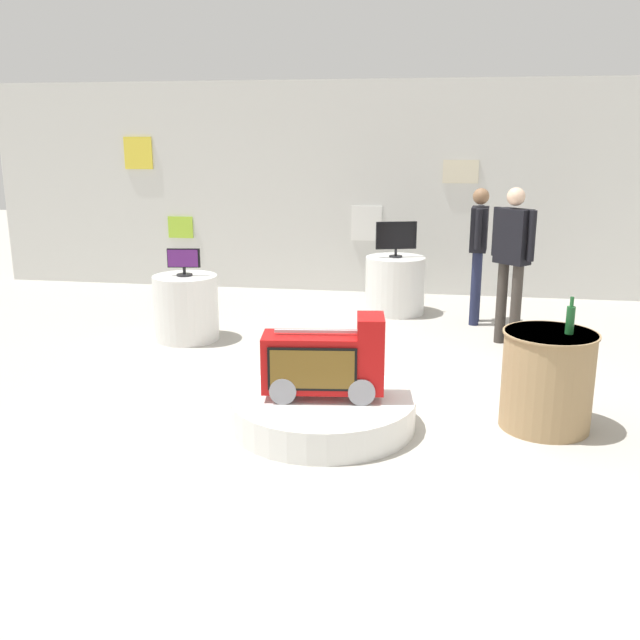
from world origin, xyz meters
name	(u,v)px	position (x,y,z in m)	size (l,w,h in m)	color
ground_plane	(372,409)	(0.00, 0.00, 0.00)	(30.00, 30.00, 0.00)	#B2ADA3
back_wall_display	(404,189)	(0.01, 4.78, 1.55)	(12.76, 0.13, 3.10)	silver
main_display_pedestal	(323,411)	(-0.37, -0.42, 0.13)	(1.51, 1.51, 0.25)	silver
novelty_firetruck_tv	(325,364)	(-0.35, -0.43, 0.53)	(1.01, 0.50, 0.68)	gray
display_pedestal_left_rear	(186,308)	(-2.34, 1.84, 0.38)	(0.74, 0.74, 0.76)	silver
tv_on_left_rear	(184,261)	(-2.34, 1.83, 0.93)	(0.38, 0.18, 0.31)	black
display_pedestal_center_rear	(395,285)	(-0.02, 3.51, 0.38)	(0.79, 0.79, 0.76)	silver
tv_on_center_rear	(396,237)	(-0.02, 3.50, 1.02)	(0.53, 0.19, 0.47)	black
side_table_round	(547,379)	(1.42, -0.16, 0.41)	(0.75, 0.75, 0.81)	#9E7F56
bottle_on_side_table	(570,319)	(1.56, -0.18, 0.93)	(0.07, 0.07, 0.30)	#195926
shopper_browsing_near_truck	(512,254)	(1.34, 2.22, 1.05)	(0.43, 0.41, 1.77)	#38332D
shopper_browsing_rear	(478,245)	(1.02, 3.13, 1.00)	(0.24, 0.56, 1.70)	#1E233F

